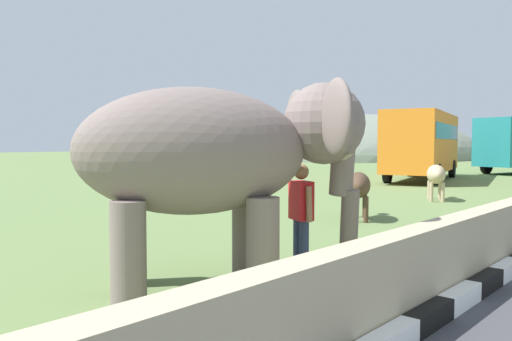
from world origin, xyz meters
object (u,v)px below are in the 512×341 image
at_px(person_handler, 301,213).
at_px(bus_orange, 423,141).
at_px(cow_near, 358,186).
at_px(cow_mid, 436,175).
at_px(elephant, 220,154).

relative_size(person_handler, bus_orange, 0.18).
xyz_separation_m(cow_near, cow_mid, (5.65, 0.29, 0.00)).
relative_size(bus_orange, cow_mid, 5.04).
distance_m(elephant, cow_near, 7.02).
bearing_deg(bus_orange, person_handler, -161.01).
bearing_deg(cow_mid, elephant, -170.47).
height_order(elephant, cow_near, elephant).
height_order(elephant, person_handler, elephant).
bearing_deg(person_handler, cow_mid, 12.58).
bearing_deg(elephant, cow_near, 14.88).
bearing_deg(elephant, person_handler, -16.38).
height_order(bus_orange, cow_near, bus_orange).
bearing_deg(cow_near, cow_mid, 2.95).
bearing_deg(person_handler, bus_orange, 18.99).
xyz_separation_m(elephant, cow_near, (6.72, 1.79, -0.96)).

